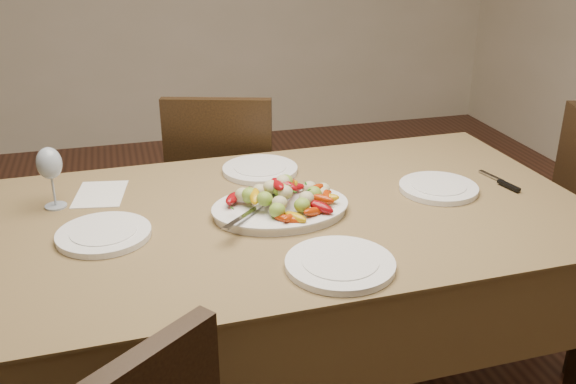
# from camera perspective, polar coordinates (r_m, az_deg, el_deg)

# --- Properties ---
(dining_table) EXTENTS (1.86, 1.08, 0.76)m
(dining_table) POSITION_cam_1_polar(r_m,az_deg,el_deg) (2.14, -0.00, -10.90)
(dining_table) COLOR brown
(dining_table) RESTS_ON ground
(chair_far) EXTENTS (0.52, 0.52, 0.95)m
(chair_far) POSITION_cam_1_polar(r_m,az_deg,el_deg) (2.78, -5.50, -0.18)
(chair_far) COLOR black
(chair_far) RESTS_ON ground
(serving_platter) EXTENTS (0.41, 0.31, 0.02)m
(serving_platter) POSITION_cam_1_polar(r_m,az_deg,el_deg) (1.92, -0.67, -1.60)
(serving_platter) COLOR white
(serving_platter) RESTS_ON dining_table
(roasted_vegetables) EXTENTS (0.34, 0.23, 0.09)m
(roasted_vegetables) POSITION_cam_1_polar(r_m,az_deg,el_deg) (1.90, -0.68, -0.05)
(roasted_vegetables) COLOR maroon
(roasted_vegetables) RESTS_ON serving_platter
(serving_spoon) EXTENTS (0.25, 0.22, 0.03)m
(serving_spoon) POSITION_cam_1_polar(r_m,az_deg,el_deg) (1.86, -2.28, -1.28)
(serving_spoon) COLOR #9EA0A8
(serving_spoon) RESTS_ON serving_platter
(plate_left) EXTENTS (0.26, 0.26, 0.02)m
(plate_left) POSITION_cam_1_polar(r_m,az_deg,el_deg) (1.86, -16.05, -3.65)
(plate_left) COLOR white
(plate_left) RESTS_ON dining_table
(plate_right) EXTENTS (0.25, 0.25, 0.02)m
(plate_right) POSITION_cam_1_polar(r_m,az_deg,el_deg) (2.14, 13.22, 0.33)
(plate_right) COLOR white
(plate_right) RESTS_ON dining_table
(plate_far) EXTENTS (0.26, 0.26, 0.02)m
(plate_far) POSITION_cam_1_polar(r_m,az_deg,el_deg) (2.24, -2.50, 1.99)
(plate_far) COLOR white
(plate_far) RESTS_ON dining_table
(plate_near) EXTENTS (0.28, 0.28, 0.02)m
(plate_near) POSITION_cam_1_polar(r_m,az_deg,el_deg) (1.65, 4.65, -6.44)
(plate_near) COLOR white
(plate_near) RESTS_ON dining_table
(wine_glass) EXTENTS (0.08, 0.08, 0.20)m
(wine_glass) POSITION_cam_1_polar(r_m,az_deg,el_deg) (2.06, -20.30, 1.33)
(wine_glass) COLOR #8C99A5
(wine_glass) RESTS_ON dining_table
(menu_card) EXTENTS (0.18, 0.23, 0.00)m
(menu_card) POSITION_cam_1_polar(r_m,az_deg,el_deg) (2.14, -16.34, -0.18)
(menu_card) COLOR silver
(menu_card) RESTS_ON dining_table
(table_knife) EXTENTS (0.06, 0.20, 0.01)m
(table_knife) POSITION_cam_1_polar(r_m,az_deg,el_deg) (2.26, 18.38, 0.85)
(table_knife) COLOR #9EA0A8
(table_knife) RESTS_ON dining_table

